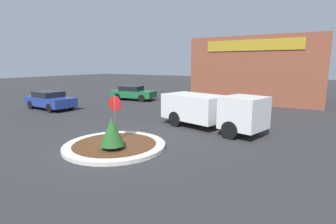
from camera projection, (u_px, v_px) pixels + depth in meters
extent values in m
plane|color=#2D2D30|center=(115.00, 147.00, 11.19)|extent=(120.00, 120.00, 0.00)
cylinder|color=beige|center=(115.00, 146.00, 11.17)|extent=(4.31, 4.31, 0.15)
cylinder|color=#4C2D19|center=(115.00, 146.00, 11.17)|extent=(3.53, 3.53, 0.15)
cylinder|color=#4C4C51|center=(115.00, 120.00, 11.57)|extent=(0.07, 0.07, 2.16)
cylinder|color=#B71414|center=(115.00, 104.00, 11.43)|extent=(0.68, 0.03, 0.68)
cylinder|color=brown|center=(113.00, 147.00, 10.48)|extent=(0.08, 0.08, 0.15)
cone|color=#235623|center=(112.00, 131.00, 10.37)|extent=(0.97, 0.97, 1.13)
cube|color=white|center=(244.00, 113.00, 12.74)|extent=(2.26, 2.31, 1.57)
cube|color=white|center=(195.00, 107.00, 14.95)|extent=(3.86, 2.81, 1.40)
cube|color=black|center=(257.00, 109.00, 12.24)|extent=(0.46, 1.67, 0.55)
cylinder|color=black|center=(249.00, 124.00, 13.64)|extent=(0.88, 0.42, 0.85)
cylinder|color=black|center=(230.00, 130.00, 12.36)|extent=(0.88, 0.42, 0.85)
cylinder|color=black|center=(196.00, 115.00, 16.15)|extent=(0.88, 0.42, 0.85)
cylinder|color=black|center=(175.00, 119.00, 14.87)|extent=(0.88, 0.42, 0.85)
cube|color=brown|center=(259.00, 70.00, 24.68)|extent=(11.31, 6.00, 5.84)
cube|color=#B28E23|center=(252.00, 45.00, 21.75)|extent=(7.92, 0.08, 0.90)
cube|color=#1E6638|center=(133.00, 94.00, 25.55)|extent=(4.50, 2.41, 0.62)
cube|color=black|center=(131.00, 88.00, 25.53)|extent=(2.28, 1.83, 0.46)
cylinder|color=black|center=(149.00, 96.00, 25.83)|extent=(0.71, 0.30, 0.69)
cylinder|color=black|center=(142.00, 98.00, 24.39)|extent=(0.71, 0.30, 0.69)
cylinder|color=black|center=(126.00, 95.00, 26.80)|extent=(0.71, 0.30, 0.69)
cylinder|color=black|center=(117.00, 97.00, 25.36)|extent=(0.71, 0.30, 0.69)
cube|color=navy|center=(50.00, 101.00, 20.45)|extent=(4.43, 2.19, 0.68)
cube|color=black|center=(48.00, 94.00, 20.47)|extent=(2.18, 1.80, 0.43)
cylinder|color=black|center=(71.00, 105.00, 20.44)|extent=(0.68, 0.25, 0.67)
cylinder|color=black|center=(50.00, 108.00, 19.04)|extent=(0.68, 0.25, 0.67)
cylinder|color=black|center=(52.00, 102.00, 21.96)|extent=(0.68, 0.25, 0.67)
cylinder|color=black|center=(31.00, 105.00, 20.57)|extent=(0.68, 0.25, 0.67)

